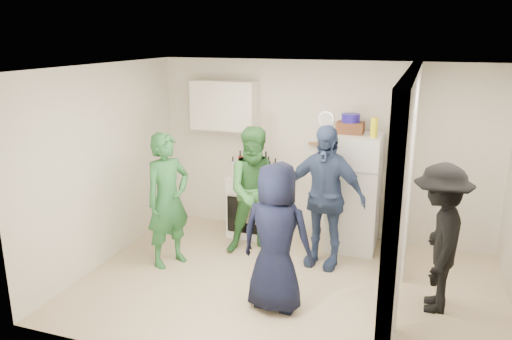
% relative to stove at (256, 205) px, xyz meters
% --- Properties ---
extents(floor, '(4.80, 4.80, 0.00)m').
position_rel_stove_xyz_m(floor, '(0.87, -1.37, -0.44)').
color(floor, '#BEB186').
rests_on(floor, ground).
extents(wall_back, '(4.80, 0.00, 4.80)m').
position_rel_stove_xyz_m(wall_back, '(0.87, 0.33, 0.81)').
color(wall_back, silver).
rests_on(wall_back, floor).
extents(wall_front, '(4.80, 0.00, 4.80)m').
position_rel_stove_xyz_m(wall_front, '(0.87, -3.07, 0.81)').
color(wall_front, silver).
rests_on(wall_front, floor).
extents(wall_left, '(0.00, 3.40, 3.40)m').
position_rel_stove_xyz_m(wall_left, '(-1.53, -1.37, 0.81)').
color(wall_left, silver).
rests_on(wall_left, floor).
extents(ceiling, '(4.80, 4.80, 0.00)m').
position_rel_stove_xyz_m(ceiling, '(0.87, -1.37, 2.06)').
color(ceiling, white).
rests_on(ceiling, wall_back).
extents(partition_pier_back, '(0.12, 1.20, 2.50)m').
position_rel_stove_xyz_m(partition_pier_back, '(2.07, -0.27, 0.81)').
color(partition_pier_back, silver).
rests_on(partition_pier_back, floor).
extents(partition_pier_front, '(0.12, 1.20, 2.50)m').
position_rel_stove_xyz_m(partition_pier_front, '(2.07, -2.47, 0.81)').
color(partition_pier_front, silver).
rests_on(partition_pier_front, floor).
extents(partition_header, '(0.12, 1.00, 0.40)m').
position_rel_stove_xyz_m(partition_header, '(2.07, -1.37, 1.86)').
color(partition_header, silver).
rests_on(partition_header, partition_pier_back).
extents(stove, '(0.74, 0.62, 0.89)m').
position_rel_stove_xyz_m(stove, '(0.00, 0.00, 0.00)').
color(stove, white).
rests_on(stove, floor).
extents(upper_cabinet, '(0.95, 0.34, 0.70)m').
position_rel_stove_xyz_m(upper_cabinet, '(-0.53, 0.15, 1.41)').
color(upper_cabinet, silver).
rests_on(upper_cabinet, wall_back).
extents(fridge, '(0.65, 0.63, 1.58)m').
position_rel_stove_xyz_m(fridge, '(1.40, -0.03, 0.35)').
color(fridge, white).
rests_on(fridge, floor).
extents(wicker_basket, '(0.35, 0.25, 0.15)m').
position_rel_stove_xyz_m(wicker_basket, '(1.30, 0.02, 1.21)').
color(wicker_basket, brown).
rests_on(wicker_basket, fridge).
extents(blue_bowl, '(0.24, 0.24, 0.11)m').
position_rel_stove_xyz_m(blue_bowl, '(1.30, 0.02, 1.34)').
color(blue_bowl, '#221699').
rests_on(blue_bowl, wicker_basket).
extents(yellow_cup_stack_top, '(0.09, 0.09, 0.25)m').
position_rel_stove_xyz_m(yellow_cup_stack_top, '(1.62, -0.13, 1.26)').
color(yellow_cup_stack_top, '#FDF115').
rests_on(yellow_cup_stack_top, fridge).
extents(wall_clock, '(0.22, 0.02, 0.22)m').
position_rel_stove_xyz_m(wall_clock, '(0.92, 0.31, 1.26)').
color(wall_clock, white).
rests_on(wall_clock, wall_back).
extents(spice_shelf, '(0.35, 0.08, 0.03)m').
position_rel_stove_xyz_m(spice_shelf, '(0.87, 0.28, 0.91)').
color(spice_shelf, olive).
rests_on(spice_shelf, wall_back).
extents(yellow_cup_stack_stove, '(0.09, 0.09, 0.25)m').
position_rel_stove_xyz_m(yellow_cup_stack_stove, '(-0.12, -0.22, 0.57)').
color(yellow_cup_stack_stove, yellow).
rests_on(yellow_cup_stack_stove, stove).
extents(red_cup, '(0.09, 0.09, 0.12)m').
position_rel_stove_xyz_m(red_cup, '(0.22, -0.20, 0.50)').
color(red_cup, '#BC0C0F').
rests_on(red_cup, stove).
extents(person_green_left, '(0.64, 0.74, 1.70)m').
position_rel_stove_xyz_m(person_green_left, '(-0.72, -1.28, 0.41)').
color(person_green_left, '#2C6F3A').
rests_on(person_green_left, floor).
extents(person_green_center, '(1.02, 0.93, 1.70)m').
position_rel_stove_xyz_m(person_green_center, '(0.21, -0.58, 0.41)').
color(person_green_center, '#3A7B36').
rests_on(person_green_center, floor).
extents(person_denim, '(1.11, 0.61, 1.80)m').
position_rel_stove_xyz_m(person_denim, '(1.12, -0.67, 0.46)').
color(person_denim, '#3A4A7E').
rests_on(person_denim, floor).
extents(person_navy, '(0.82, 0.57, 1.61)m').
position_rel_stove_xyz_m(person_navy, '(0.87, -1.87, 0.36)').
color(person_navy, black).
rests_on(person_navy, floor).
extents(person_nook, '(0.60, 1.04, 1.59)m').
position_rel_stove_xyz_m(person_nook, '(2.46, -1.32, 0.35)').
color(person_nook, black).
rests_on(person_nook, floor).
extents(bottle_a, '(0.06, 0.06, 0.31)m').
position_rel_stove_xyz_m(bottle_a, '(-0.29, 0.13, 0.60)').
color(bottle_a, maroon).
rests_on(bottle_a, stove).
extents(bottle_b, '(0.06, 0.06, 0.27)m').
position_rel_stove_xyz_m(bottle_b, '(-0.17, -0.08, 0.58)').
color(bottle_b, '#18491D').
rests_on(bottle_b, stove).
extents(bottle_c, '(0.06, 0.06, 0.28)m').
position_rel_stove_xyz_m(bottle_c, '(-0.08, 0.15, 0.58)').
color(bottle_c, '#B0BBBE').
rests_on(bottle_c, stove).
extents(bottle_d, '(0.07, 0.07, 0.31)m').
position_rel_stove_xyz_m(bottle_d, '(0.02, -0.05, 0.60)').
color(bottle_d, '#643311').
rests_on(bottle_d, stove).
extents(bottle_e, '(0.07, 0.07, 0.32)m').
position_rel_stove_xyz_m(bottle_e, '(0.08, 0.19, 0.60)').
color(bottle_e, '#9EA0AF').
rests_on(bottle_e, stove).
extents(bottle_f, '(0.06, 0.06, 0.29)m').
position_rel_stove_xyz_m(bottle_f, '(0.18, 0.02, 0.59)').
color(bottle_f, '#13351E').
rests_on(bottle_f, stove).
extents(bottle_g, '(0.06, 0.06, 0.24)m').
position_rel_stove_xyz_m(bottle_g, '(0.24, 0.14, 0.56)').
color(bottle_g, brown).
rests_on(bottle_g, stove).
extents(bottle_h, '(0.06, 0.06, 0.28)m').
position_rel_stove_xyz_m(bottle_h, '(-0.32, -0.10, 0.58)').
color(bottle_h, silver).
rests_on(bottle_h, stove).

